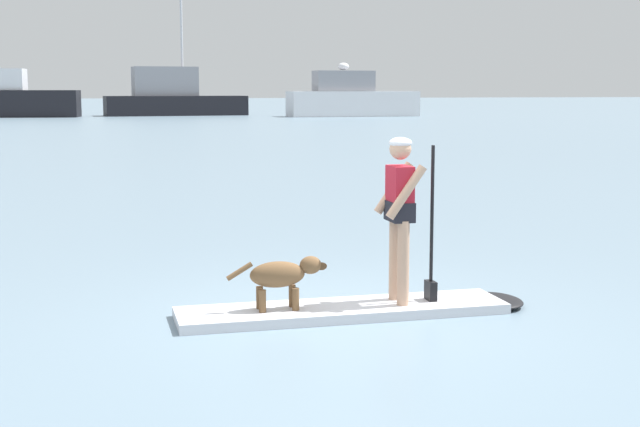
{
  "coord_description": "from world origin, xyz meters",
  "views": [
    {
      "loc": [
        -2.21,
        -8.53,
        2.27
      ],
      "look_at": [
        0.0,
        1.0,
        0.9
      ],
      "focal_mm": 50.34,
      "sensor_mm": 36.0,
      "label": 1
    }
  ],
  "objects_px": {
    "moored_boat_center": "(172,97)",
    "moored_boat_far_starboard": "(351,99)",
    "moored_boat_far_port": "(1,98)",
    "person_paddler": "(401,207)",
    "dog": "(282,275)",
    "paddleboard": "(364,309)"
  },
  "relations": [
    {
      "from": "moored_boat_far_port",
      "to": "moored_boat_center",
      "type": "height_order",
      "value": "moored_boat_center"
    },
    {
      "from": "person_paddler",
      "to": "moored_boat_center",
      "type": "relative_size",
      "value": 0.14
    },
    {
      "from": "dog",
      "to": "moored_boat_far_starboard",
      "type": "xyz_separation_m",
      "value": [
        17.47,
        62.55,
        0.98
      ]
    },
    {
      "from": "dog",
      "to": "moored_boat_far_port",
      "type": "height_order",
      "value": "moored_boat_far_port"
    },
    {
      "from": "paddleboard",
      "to": "moored_boat_far_port",
      "type": "height_order",
      "value": "moored_boat_far_port"
    },
    {
      "from": "paddleboard",
      "to": "person_paddler",
      "type": "distance_m",
      "value": 1.1
    },
    {
      "from": "paddleboard",
      "to": "moored_boat_far_port",
      "type": "bearing_deg",
      "value": 99.3
    },
    {
      "from": "person_paddler",
      "to": "moored_boat_far_port",
      "type": "bearing_deg",
      "value": 99.62
    },
    {
      "from": "person_paddler",
      "to": "dog",
      "type": "relative_size",
      "value": 1.66
    },
    {
      "from": "moored_boat_far_port",
      "to": "moored_boat_center",
      "type": "xyz_separation_m",
      "value": [
        13.51,
        1.69,
        0.03
      ]
    },
    {
      "from": "moored_boat_far_port",
      "to": "moored_boat_far_starboard",
      "type": "height_order",
      "value": "moored_boat_far_port"
    },
    {
      "from": "moored_boat_center",
      "to": "person_paddler",
      "type": "bearing_deg",
      "value": -91.88
    },
    {
      "from": "dog",
      "to": "person_paddler",
      "type": "bearing_deg",
      "value": 1.21
    },
    {
      "from": "dog",
      "to": "moored_boat_far_port",
      "type": "relative_size",
      "value": 0.09
    },
    {
      "from": "moored_boat_far_port",
      "to": "moored_boat_center",
      "type": "distance_m",
      "value": 13.61
    },
    {
      "from": "moored_boat_center",
      "to": "moored_boat_far_starboard",
      "type": "height_order",
      "value": "moored_boat_center"
    },
    {
      "from": "moored_boat_center",
      "to": "paddleboard",
      "type": "bearing_deg",
      "value": -92.2
    },
    {
      "from": "moored_boat_far_port",
      "to": "moored_boat_far_starboard",
      "type": "bearing_deg",
      "value": -8.15
    },
    {
      "from": "moored_boat_center",
      "to": "moored_boat_far_starboard",
      "type": "xyz_separation_m",
      "value": [
        14.0,
        -5.63,
        -0.08
      ]
    },
    {
      "from": "moored_boat_far_port",
      "to": "moored_boat_far_starboard",
      "type": "relative_size",
      "value": 1.12
    },
    {
      "from": "paddleboard",
      "to": "moored_boat_far_starboard",
      "type": "bearing_deg",
      "value": 75.11
    },
    {
      "from": "person_paddler",
      "to": "dog",
      "type": "height_order",
      "value": "person_paddler"
    }
  ]
}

